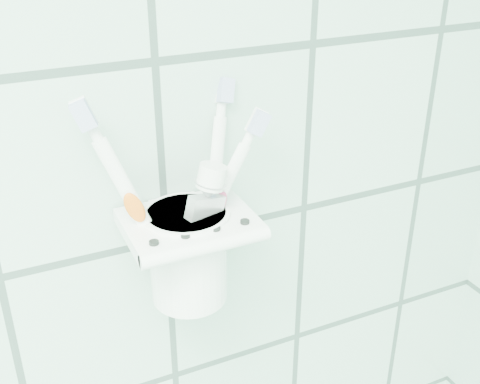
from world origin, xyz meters
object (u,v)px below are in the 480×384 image
at_px(toothbrush_pink, 180,198).
at_px(toothbrush_blue, 202,198).
at_px(cup, 188,252).
at_px(toothbrush_orange, 165,203).
at_px(holder_bracket, 188,224).
at_px(toothpaste_tube, 184,226).

bearing_deg(toothbrush_pink, toothbrush_blue, 6.83).
xyz_separation_m(cup, toothbrush_orange, (-0.02, -0.00, 0.06)).
relative_size(toothbrush_pink, toothbrush_orange, 1.11).
height_order(holder_bracket, toothpaste_tube, toothpaste_tube).
relative_size(toothbrush_blue, toothpaste_tube, 1.43).
bearing_deg(toothbrush_pink, holder_bracket, 56.32).
distance_m(toothbrush_pink, toothbrush_blue, 0.02).
height_order(cup, toothbrush_orange, toothbrush_orange).
xyz_separation_m(toothbrush_pink, toothpaste_tube, (0.00, 0.00, -0.03)).
xyz_separation_m(toothbrush_pink, toothbrush_orange, (-0.01, 0.01, -0.01)).
height_order(toothbrush_pink, toothpaste_tube, toothbrush_pink).
relative_size(cup, toothbrush_orange, 0.49).
distance_m(holder_bracket, toothbrush_orange, 0.03).
bearing_deg(toothbrush_blue, toothbrush_pink, 172.73).
relative_size(toothbrush_pink, toothpaste_tube, 1.48).
bearing_deg(cup, toothpaste_tube, -121.84).
bearing_deg(toothbrush_orange, toothpaste_tube, -30.46).
bearing_deg(toothbrush_blue, toothbrush_orange, 155.28).
xyz_separation_m(toothbrush_orange, toothpaste_tube, (0.01, -0.01, -0.02)).
xyz_separation_m(holder_bracket, toothbrush_orange, (-0.02, 0.00, 0.03)).
relative_size(toothbrush_orange, toothpaste_tube, 1.34).
relative_size(holder_bracket, cup, 1.25).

